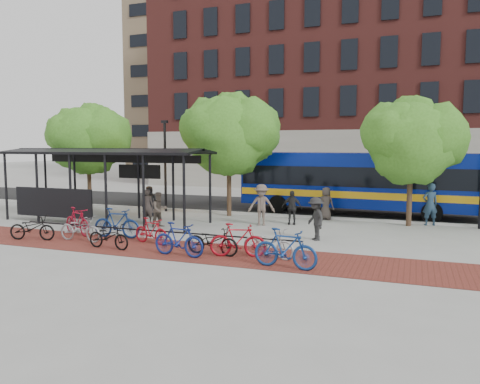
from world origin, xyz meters
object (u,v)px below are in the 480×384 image
(pedestrian_7, at_px, (430,204))
(bike_0, at_px, (32,228))
(bike_8, at_px, (212,241))
(pedestrian_8, at_px, (159,210))
(bike_1, at_px, (77,221))
(pedestrian_3, at_px, (261,205))
(bike_11, at_px, (285,249))
(bus_shelter, at_px, (103,160))
(bike_2, at_px, (80,228))
(bike_3, at_px, (117,223))
(pedestrian_9, at_px, (316,219))
(bus, at_px, (355,179))
(pedestrian_0, at_px, (149,201))
(tree_c, at_px, (414,138))
(pedestrian_4, at_px, (292,207))
(bike_7, at_px, (179,240))
(bike_4, at_px, (109,236))
(bike_10, at_px, (268,243))
(tree_b, at_px, (231,131))
(tree_a, at_px, (90,137))
(lamp_post_left, at_px, (165,163))
(pedestrian_1, at_px, (148,206))
(bike_5, at_px, (151,231))
(bike_9, at_px, (238,240))
(pedestrian_6, at_px, (326,203))

(pedestrian_7, bearing_deg, bike_0, 8.49)
(bike_8, bearing_deg, pedestrian_8, 49.82)
(bike_1, xyz_separation_m, pedestrian_3, (6.45, 4.98, 0.39))
(bike_11, bearing_deg, bus_shelter, 68.87)
(bike_2, xyz_separation_m, bike_11, (8.52, -1.12, 0.10))
(bike_3, bearing_deg, bike_0, 113.43)
(pedestrian_9, bearing_deg, bus, 139.08)
(pedestrian_8, bearing_deg, pedestrian_0, 70.10)
(tree_c, relative_size, pedestrian_4, 3.68)
(bike_7, bearing_deg, bike_11, -88.64)
(bike_3, relative_size, bike_4, 1.15)
(tree_c, bearing_deg, pedestrian_9, -125.73)
(bike_8, xyz_separation_m, pedestrian_7, (7.09, 9.05, 0.49))
(bike_10, bearing_deg, tree_b, 43.29)
(bike_2, relative_size, bike_11, 0.95)
(bike_8, bearing_deg, bike_4, 99.47)
(bike_1, height_order, bike_7, same)
(tree_a, relative_size, bike_7, 3.21)
(bike_11, bearing_deg, bike_4, 93.11)
(tree_a, relative_size, bike_2, 3.18)
(bike_1, relative_size, pedestrian_4, 1.19)
(tree_a, distance_m, pedestrian_8, 9.11)
(tree_b, height_order, bike_3, tree_b)
(lamp_post_left, xyz_separation_m, bike_0, (-0.86, -9.03, -2.25))
(tree_a, bearing_deg, bike_4, -49.08)
(bus_shelter, distance_m, pedestrian_1, 3.20)
(lamp_post_left, height_order, bike_0, lamp_post_left)
(bike_7, relative_size, pedestrian_9, 1.12)
(bike_0, xyz_separation_m, bike_5, (4.77, 1.03, 0.01))
(bus, height_order, bike_0, bus)
(bike_0, distance_m, bike_3, 3.25)
(bike_5, distance_m, pedestrian_8, 3.75)
(tree_c, distance_m, bike_5, 12.53)
(bike_9, distance_m, pedestrian_8, 6.86)
(bus, relative_size, bike_8, 6.57)
(bike_0, height_order, bike_3, bike_3)
(bike_8, relative_size, pedestrian_6, 1.16)
(bike_11, relative_size, pedestrian_7, 1.03)
(bike_1, bearing_deg, pedestrian_6, -26.55)
(bike_7, height_order, pedestrian_4, pedestrian_4)
(tree_c, xyz_separation_m, pedestrian_1, (-11.88, -3.63, -3.23))
(bike_2, height_order, pedestrian_3, pedestrian_3)
(tree_b, relative_size, pedestrian_9, 3.78)
(pedestrian_6, bearing_deg, tree_b, 21.18)
(tree_a, height_order, bike_2, tree_a)
(tree_c, distance_m, bike_7, 12.20)
(bike_8, relative_size, pedestrian_0, 1.18)
(bike_5, bearing_deg, pedestrian_0, 45.41)
(pedestrian_8, bearing_deg, pedestrian_6, -23.37)
(bike_1, height_order, pedestrian_4, pedestrian_4)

